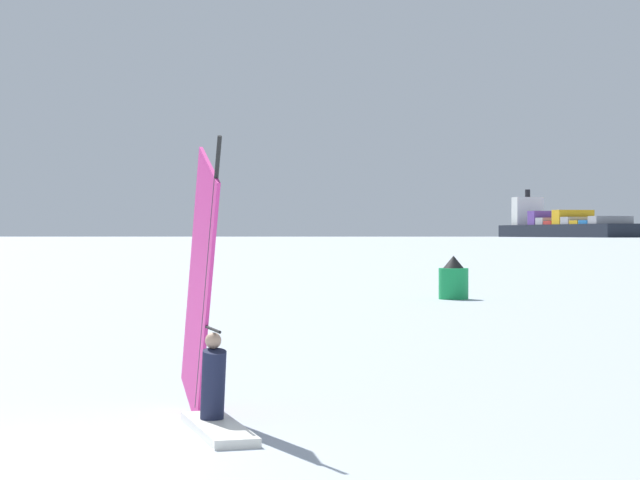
% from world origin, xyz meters
% --- Properties ---
extents(ground_plane, '(4000.00, 4000.00, 0.00)m').
position_xyz_m(ground_plane, '(0.00, 0.00, 0.00)').
color(ground_plane, '#9EA8B2').
extents(windsurfer, '(2.00, 3.72, 4.07)m').
position_xyz_m(windsurfer, '(1.20, 3.19, 1.07)').
color(windsurfer, white).
rests_on(windsurfer, ground_plane).
extents(cargo_ship, '(99.11, 175.58, 37.00)m').
position_xyz_m(cargo_ship, '(45.83, 856.49, 7.57)').
color(cargo_ship, black).
rests_on(cargo_ship, ground_plane).
extents(channel_buoy, '(1.19, 1.19, 1.74)m').
position_xyz_m(channel_buoy, '(3.12, 34.62, 0.76)').
color(channel_buoy, '#19994C').
rests_on(channel_buoy, ground_plane).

